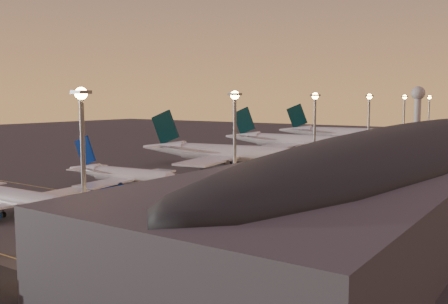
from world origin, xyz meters
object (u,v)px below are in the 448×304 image
(airliner_wide_far, at_px, (338,133))
(airliner_wide_near, at_px, (219,153))
(airliner_narrow_north, at_px, (123,175))
(airliner_wide_mid, at_px, (287,141))
(radar_tower, at_px, (418,102))
(baggage_tug_d, at_px, (118,221))
(baggage_tug_b, at_px, (100,237))
(baggage_tug_a, at_px, (31,222))
(baggage_tug_c, at_px, (184,195))
(airliner_narrow_south, at_px, (11,197))

(airliner_wide_far, bearing_deg, airliner_wide_near, -96.73)
(airliner_narrow_north, relative_size, airliner_wide_mid, 0.61)
(radar_tower, height_order, baggage_tug_d, radar_tower)
(airliner_wide_mid, height_order, baggage_tug_b, airliner_wide_mid)
(baggage_tug_a, relative_size, baggage_tug_c, 0.95)
(airliner_narrow_north, xyz_separation_m, radar_tower, (15.21, 253.05, 18.27))
(airliner_wide_mid, relative_size, baggage_tug_c, 14.15)
(airliner_wide_mid, height_order, baggage_tug_d, airliner_wide_mid)
(baggage_tug_c, xyz_separation_m, baggage_tug_d, (5.98, -27.77, -0.08))
(airliner_wide_far, relative_size, radar_tower, 2.08)
(airliner_narrow_north, distance_m, baggage_tug_c, 21.75)
(airliner_narrow_south, height_order, radar_tower, radar_tower)
(radar_tower, bearing_deg, baggage_tug_c, -88.57)
(airliner_wide_mid, bearing_deg, baggage_tug_b, -77.48)
(airliner_wide_near, bearing_deg, airliner_wide_mid, 83.58)
(baggage_tug_a, bearing_deg, airliner_wide_far, 90.31)
(radar_tower, bearing_deg, airliner_narrow_south, -92.41)
(radar_tower, bearing_deg, baggage_tug_a, -90.05)
(airliner_wide_mid, distance_m, radar_tower, 149.33)
(airliner_narrow_south, xyz_separation_m, baggage_tug_b, (30.74, -2.70, -2.99))
(radar_tower, relative_size, baggage_tug_c, 7.17)
(airliner_narrow_north, relative_size, radar_tower, 1.20)
(baggage_tug_b, relative_size, baggage_tug_d, 1.12)
(airliner_narrow_north, xyz_separation_m, airliner_wide_mid, (-5.42, 106.09, 1.68))
(airliner_wide_far, bearing_deg, baggage_tug_b, -86.80)
(baggage_tug_c, bearing_deg, airliner_wide_mid, 128.16)
(airliner_narrow_south, relative_size, airliner_wide_far, 0.56)
(baggage_tug_c, bearing_deg, baggage_tug_a, -75.84)
(radar_tower, bearing_deg, airliner_narrow_north, -93.44)
(baggage_tug_a, bearing_deg, radar_tower, 84.93)
(airliner_narrow_south, height_order, baggage_tug_a, airliner_narrow_south)
(airliner_wide_mid, xyz_separation_m, radar_tower, (20.63, 146.96, 16.59))
(airliner_wide_mid, bearing_deg, airliner_wide_near, -89.69)
(baggage_tug_b, relative_size, baggage_tug_c, 0.91)
(airliner_wide_near, xyz_separation_m, baggage_tug_b, (36.19, -86.29, -4.69))
(airliner_wide_near, bearing_deg, airliner_narrow_south, -95.75)
(airliner_narrow_south, bearing_deg, airliner_wide_near, 92.08)
(airliner_narrow_north, bearing_deg, baggage_tug_d, -50.83)
(airliner_narrow_north, bearing_deg, airliner_narrow_south, -90.60)
(airliner_wide_far, distance_m, baggage_tug_c, 164.31)
(baggage_tug_b, bearing_deg, baggage_tug_a, 151.43)
(airliner_wide_near, relative_size, baggage_tug_b, 15.36)
(airliner_wide_mid, bearing_deg, airliner_narrow_north, -89.83)
(airliner_wide_near, relative_size, airliner_wide_far, 0.94)
(baggage_tug_a, height_order, baggage_tug_d, baggage_tug_a)
(airliner_wide_near, distance_m, airliner_wide_mid, 57.64)
(airliner_narrow_south, height_order, airliner_wide_far, airliner_wide_far)
(airliner_narrow_south, bearing_deg, baggage_tug_b, -6.66)
(baggage_tug_d, bearing_deg, airliner_wide_mid, -167.50)
(airliner_narrow_north, bearing_deg, radar_tower, 80.89)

